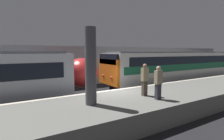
# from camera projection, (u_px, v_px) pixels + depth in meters

# --- Properties ---
(ground_plane) EXTENTS (120.00, 120.00, 0.00)m
(ground_plane) POSITION_uv_depth(u_px,v_px,m) (111.00, 105.00, 11.40)
(ground_plane) COLOR black
(platform) EXTENTS (40.00, 4.40, 1.04)m
(platform) POSITION_uv_depth(u_px,v_px,m) (132.00, 107.00, 9.48)
(platform) COLOR slate
(platform) RESTS_ON ground
(station_rear_barrier) EXTENTS (50.00, 0.15, 4.06)m
(station_rear_barrier) POSITION_uv_depth(u_px,v_px,m) (73.00, 66.00, 17.43)
(station_rear_barrier) COLOR #939399
(station_rear_barrier) RESTS_ON ground
(support_pillar_near) EXTENTS (0.52, 0.52, 3.57)m
(support_pillar_near) POSITION_uv_depth(u_px,v_px,m) (91.00, 66.00, 8.00)
(support_pillar_near) COLOR #47474C
(support_pillar_near) RESTS_ON platform
(train_boxy) EXTENTS (17.17, 3.07, 3.50)m
(train_boxy) POSITION_uv_depth(u_px,v_px,m) (176.00, 67.00, 18.67)
(train_boxy) COLOR black
(train_boxy) RESTS_ON ground
(person_waiting) EXTENTS (0.38, 0.24, 1.80)m
(person_waiting) POSITION_uv_depth(u_px,v_px,m) (145.00, 79.00, 9.70)
(person_waiting) COLOR #473D33
(person_waiting) RESTS_ON platform
(person_walking) EXTENTS (0.38, 0.24, 1.73)m
(person_walking) POSITION_uv_depth(u_px,v_px,m) (158.00, 82.00, 8.94)
(person_walking) COLOR #2D2D38
(person_walking) RESTS_ON platform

